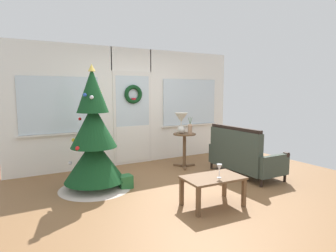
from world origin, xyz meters
name	(u,v)px	position (x,y,z in m)	size (l,w,h in m)	color
ground_plane	(182,190)	(0.00, 0.00, 0.00)	(6.76, 6.76, 0.00)	brown
back_wall_with_door	(132,106)	(0.00, 2.08, 1.28)	(5.20, 0.19, 2.55)	white
christmas_tree	(94,144)	(-1.23, 0.76, 0.76)	(1.19, 1.19, 2.05)	#4C331E
settee_sofa	(242,156)	(1.43, 0.11, 0.38)	(0.72, 1.47, 0.96)	black
side_table	(184,143)	(0.81, 1.17, 0.51)	(0.50, 0.48, 0.73)	brown
table_lamp	(181,120)	(0.75, 1.21, 1.01)	(0.28, 0.28, 0.44)	silver
flower_vase	(190,128)	(0.91, 1.11, 0.85)	(0.11, 0.10, 0.35)	tan
coffee_table	(213,181)	(0.02, -0.78, 0.36)	(0.87, 0.56, 0.42)	brown
wine_glass	(219,168)	(0.06, -0.87, 0.56)	(0.08, 0.08, 0.20)	silver
gift_box	(125,182)	(-0.78, 0.54, 0.11)	(0.22, 0.20, 0.22)	#266633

